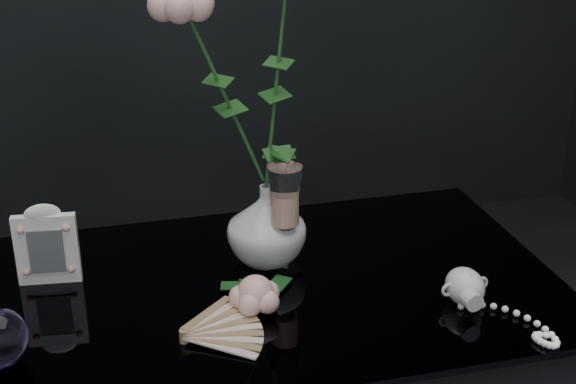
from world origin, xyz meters
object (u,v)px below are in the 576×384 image
object	(u,v)px
vase	(267,224)
pearl_jar	(465,285)
wine_glass	(285,220)
loose_rose	(255,294)
picture_frame	(46,244)

from	to	relation	value
vase	pearl_jar	distance (m)	0.35
vase	wine_glass	bearing A→B (deg)	-62.17
loose_rose	vase	bearing A→B (deg)	49.29
wine_glass	pearl_jar	distance (m)	0.31
wine_glass	loose_rose	bearing A→B (deg)	-123.97
picture_frame	pearl_jar	bearing A→B (deg)	-13.15
picture_frame	loose_rose	world-z (taller)	picture_frame
vase	picture_frame	xyz separation A→B (m)	(-0.37, 0.02, -0.00)
picture_frame	pearl_jar	size ratio (longest dim) A/B	0.67
loose_rose	pearl_jar	world-z (taller)	same
wine_glass	picture_frame	xyz separation A→B (m)	(-0.39, 0.06, -0.02)
picture_frame	loose_rose	distance (m)	0.36
wine_glass	loose_rose	distance (m)	0.15
vase	wine_glass	distance (m)	0.05
vase	loose_rose	size ratio (longest dim) A/B	0.80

